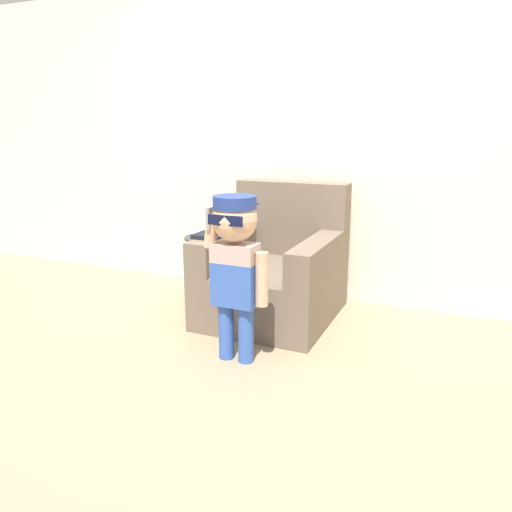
# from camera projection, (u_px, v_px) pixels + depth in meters

# --- Properties ---
(ground_plane) EXTENTS (10.00, 10.00, 0.00)m
(ground_plane) POSITION_uv_depth(u_px,v_px,m) (251.00, 314.00, 3.90)
(ground_plane) COLOR #998466
(wall_back) EXTENTS (10.00, 0.05, 2.60)m
(wall_back) POSITION_uv_depth(u_px,v_px,m) (282.00, 141.00, 4.16)
(wall_back) COLOR beige
(wall_back) RESTS_ON ground_plane
(armchair) EXTENTS (0.93, 1.04, 1.00)m
(armchair) POSITION_uv_depth(u_px,v_px,m) (275.00, 272.00, 3.82)
(armchair) COLOR #6B5B4C
(armchair) RESTS_ON ground_plane
(person_child) EXTENTS (0.42, 0.32, 1.03)m
(person_child) POSITION_uv_depth(u_px,v_px,m) (236.00, 253.00, 2.96)
(person_child) COLOR #3356AD
(person_child) RESTS_ON ground_plane
(side_table) EXTENTS (0.37, 0.37, 0.52)m
(side_table) POSITION_uv_depth(u_px,v_px,m) (207.00, 260.00, 4.27)
(side_table) COLOR #333333
(side_table) RESTS_ON ground_plane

